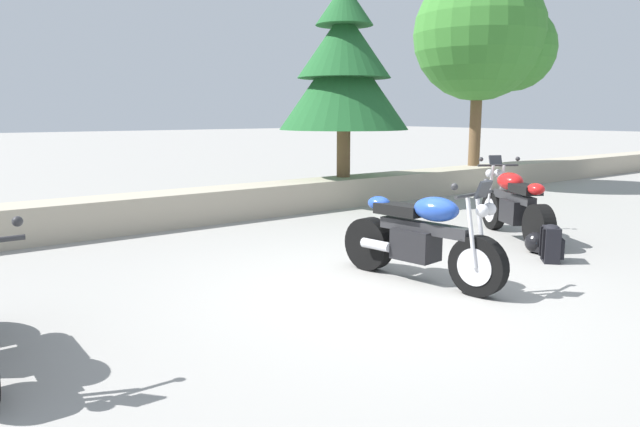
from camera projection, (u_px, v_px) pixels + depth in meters
name	position (u px, v px, depth m)	size (l,w,h in m)	color
ground_plane	(390.00, 290.00, 6.12)	(120.00, 120.00, 0.00)	gray
stone_wall	(192.00, 207.00, 9.84)	(36.00, 0.80, 0.55)	#A89E89
motorcycle_blue_centre	(421.00, 239.00, 6.32)	(0.71, 2.06, 1.18)	black
motorcycle_red_far_right	(514.00, 206.00, 8.60)	(1.20, 1.87, 1.18)	black
rider_backpack	(552.00, 243.00, 7.24)	(0.35, 0.35, 0.47)	black
rider_helmet	(536.00, 243.00, 7.72)	(0.28, 0.28, 0.28)	black
pine_tree_far_left	(344.00, 69.00, 11.57)	(2.59, 2.59, 3.80)	brown
leafy_tree_mid_left	(487.00, 38.00, 14.05)	(3.31, 3.16, 4.74)	brown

